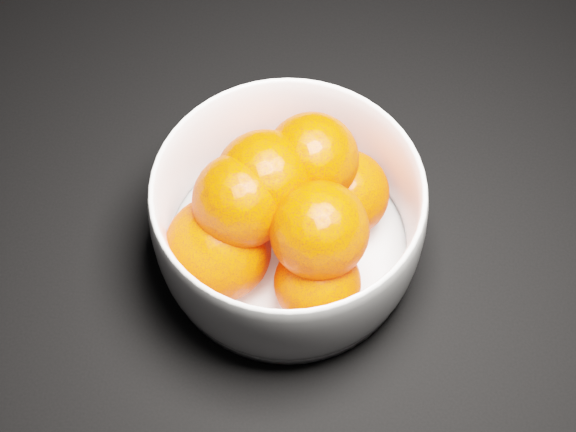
# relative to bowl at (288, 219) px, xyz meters

# --- Properties ---
(bowl) EXTENTS (0.21, 0.21, 0.10)m
(bowl) POSITION_rel_bowl_xyz_m (0.00, 0.00, 0.00)
(bowl) COLOR white
(bowl) RESTS_ON ground
(orange_pile) EXTENTS (0.17, 0.16, 0.12)m
(orange_pile) POSITION_rel_bowl_xyz_m (-0.01, -0.00, 0.02)
(orange_pile) COLOR #F83200
(orange_pile) RESTS_ON bowl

